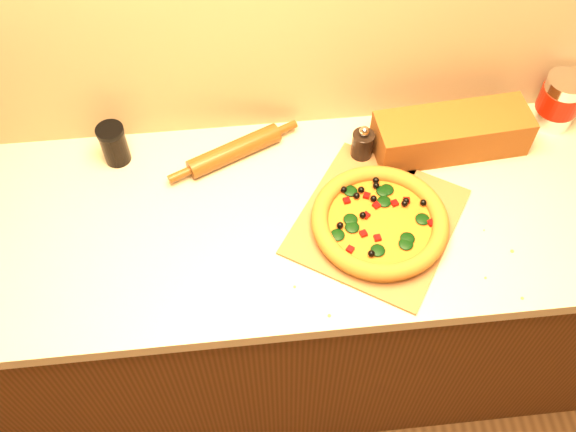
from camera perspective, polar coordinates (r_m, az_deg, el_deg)
The scene contains 9 objects.
cabinet at distance 2.07m, azimuth -0.30°, elevation -7.39°, with size 2.80×0.65×0.86m, color #44280E.
countertop at distance 1.69m, azimuth -0.37°, elevation -0.21°, with size 2.84×0.68×0.04m, color beige.
pizza_peel at distance 1.68m, azimuth 8.13°, elevation -0.05°, with size 0.54×0.58×0.01m.
pizza at distance 1.64m, azimuth 8.14°, elevation -0.50°, with size 0.35×0.35×0.05m.
pepper_grinder at distance 1.77m, azimuth 6.64°, elevation 6.34°, with size 0.06×0.06×0.11m.
rolling_pin at distance 1.78m, azimuth -4.79°, elevation 5.80°, with size 0.37×0.19×0.05m.
coffee_canister at distance 1.98m, azimuth 22.98°, elevation 9.45°, with size 0.12×0.12×0.16m.
bread_bag at distance 1.83m, azimuth 14.29°, elevation 7.12°, with size 0.42×0.14×0.12m, color brown.
dark_jar at distance 1.80m, azimuth -15.21°, elevation 6.18°, with size 0.07×0.07×0.12m.
Camera 1 is at (-0.09, 0.46, 2.26)m, focal length 40.00 mm.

